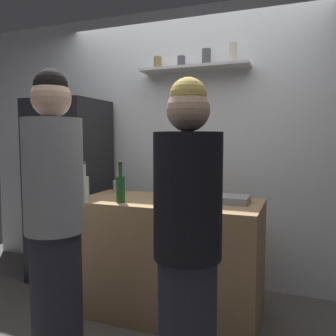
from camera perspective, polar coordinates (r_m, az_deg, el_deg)
name	(u,v)px	position (r m, az deg, el deg)	size (l,w,h in m)	color
back_wall_assembly	(191,146)	(3.33, 3.85, 3.59)	(4.80, 0.32, 2.60)	white
refrigerator	(70,190)	(3.52, -15.98, -3.56)	(0.65, 0.64, 1.75)	black
counter	(168,257)	(2.78, 0.00, -14.58)	(1.42, 0.66, 0.91)	#9E7A51
baking_pan	(226,199)	(2.61, 9.59, -5.08)	(0.34, 0.24, 0.05)	gray
utensil_holder	(119,186)	(3.08, -8.11, -3.03)	(0.11, 0.11, 0.21)	#B2B2B7
wine_bottle_pale_glass	(84,187)	(2.68, -13.74, -3.11)	(0.07, 0.07, 0.30)	#B2BFB2
wine_bottle_dark_glass	(159,180)	(2.88, -1.46, -2.02)	(0.08, 0.08, 0.34)	black
wine_bottle_green_glass	(121,188)	(2.58, -7.88, -3.29)	(0.06, 0.06, 0.30)	#19471E
water_bottle_plastic	(167,192)	(2.37, -0.23, -3.97)	(0.09, 0.09, 0.24)	silver
person_blonde	(187,250)	(1.76, 3.25, -13.37)	(0.34, 0.34, 1.67)	#262633
person_grey_hoodie	(55,223)	(2.14, -18.31, -8.66)	(0.34, 0.34, 1.77)	#262633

